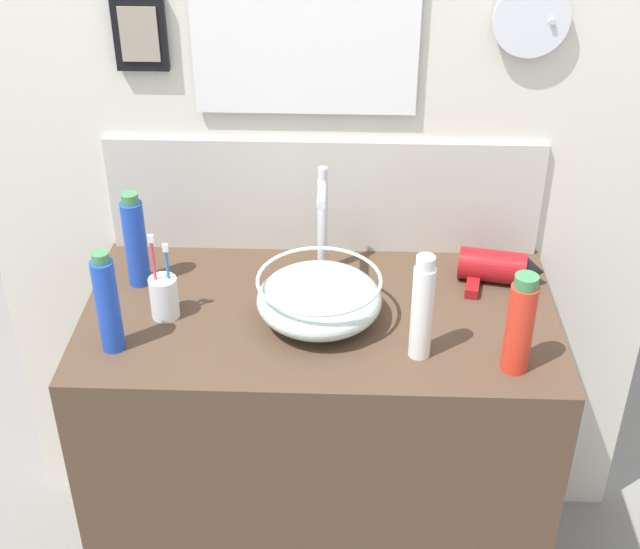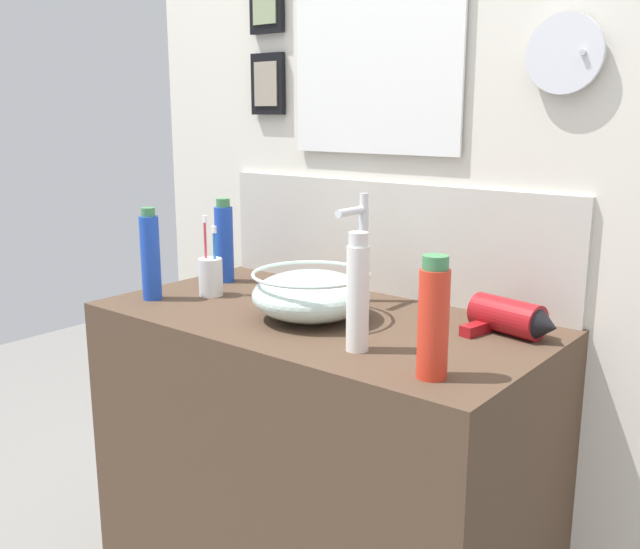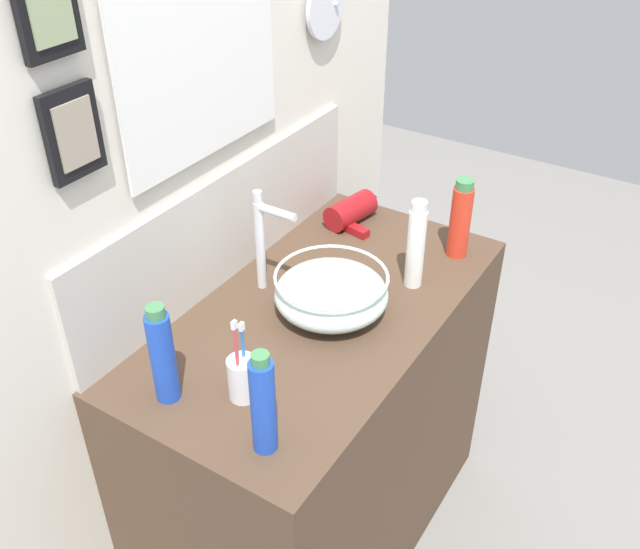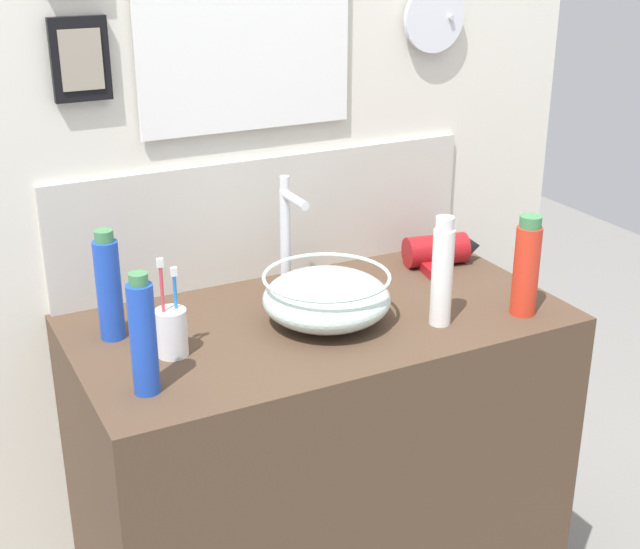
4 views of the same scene
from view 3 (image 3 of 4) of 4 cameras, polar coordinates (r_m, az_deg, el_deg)
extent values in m
plane|color=gray|center=(2.40, -0.01, -19.77)|extent=(6.00, 6.00, 0.00)
cube|color=#4C3828|center=(2.05, -0.01, -12.56)|extent=(1.07, 0.57, 0.88)
cube|color=silver|center=(1.77, -8.67, 7.72)|extent=(1.69, 0.06, 2.32)
cube|color=beige|center=(1.81, -7.41, 3.85)|extent=(1.05, 0.02, 0.29)
cube|color=white|center=(1.61, -9.60, 16.20)|extent=(0.44, 0.01, 0.35)
cube|color=white|center=(1.60, -9.41, 16.16)|extent=(0.50, 0.01, 0.41)
cylinder|color=silver|center=(1.97, 0.42, 20.60)|extent=(0.17, 0.01, 0.17)
cylinder|color=silver|center=(2.01, 0.70, 20.90)|extent=(0.01, 0.06, 0.01)
cube|color=black|center=(1.31, -21.08, 19.40)|extent=(0.12, 0.02, 0.17)
cube|color=gray|center=(1.31, -20.82, 19.38)|extent=(0.08, 0.01, 0.12)
cube|color=black|center=(1.38, -19.18, 10.64)|extent=(0.12, 0.02, 0.17)
cube|color=gray|center=(1.37, -18.93, 10.57)|extent=(0.08, 0.01, 0.12)
ellipsoid|color=silver|center=(1.71, 0.94, -1.53)|extent=(0.28, 0.28, 0.11)
torus|color=silver|center=(1.68, 0.96, -0.11)|extent=(0.28, 0.28, 0.01)
torus|color=#B2B7BC|center=(1.74, 0.92, -2.90)|extent=(0.10, 0.10, 0.01)
cylinder|color=silver|center=(1.77, -4.76, 2.33)|extent=(0.02, 0.02, 0.24)
cylinder|color=silver|center=(1.69, -3.48, 5.04)|extent=(0.02, 0.11, 0.02)
cylinder|color=silver|center=(1.70, -4.98, 6.23)|extent=(0.02, 0.02, 0.03)
cylinder|color=maroon|center=(2.09, 2.47, 5.13)|extent=(0.17, 0.11, 0.08)
cone|color=black|center=(2.15, 4.18, 6.06)|extent=(0.06, 0.07, 0.07)
cube|color=maroon|center=(2.05, 2.79, 3.62)|extent=(0.05, 0.09, 0.02)
cylinder|color=white|center=(1.50, -6.21, -8.26)|extent=(0.06, 0.06, 0.10)
cylinder|color=blue|center=(1.48, -6.09, -6.87)|extent=(0.01, 0.01, 0.16)
cube|color=white|center=(1.43, -6.31, -4.17)|extent=(0.01, 0.01, 0.02)
cylinder|color=#D83F4C|center=(1.46, -6.61, -7.18)|extent=(0.01, 0.01, 0.19)
cube|color=white|center=(1.39, -6.89, -4.03)|extent=(0.01, 0.01, 0.02)
cylinder|color=blue|center=(1.49, -12.46, -6.55)|extent=(0.05, 0.05, 0.21)
cylinder|color=#3F7F4C|center=(1.41, -13.05, -2.93)|extent=(0.04, 0.04, 0.02)
cylinder|color=red|center=(1.94, 11.14, 4.12)|extent=(0.06, 0.06, 0.20)
cylinder|color=#3F7F4C|center=(1.89, 11.52, 7.07)|extent=(0.05, 0.05, 0.03)
cylinder|color=white|center=(1.80, 7.65, 2.03)|extent=(0.05, 0.05, 0.21)
cylinder|color=silver|center=(1.73, 7.95, 5.40)|extent=(0.04, 0.04, 0.03)
cylinder|color=blue|center=(1.35, -4.56, -10.51)|extent=(0.05, 0.05, 0.21)
cylinder|color=#3F7F4C|center=(1.27, -4.81, -6.76)|extent=(0.03, 0.03, 0.02)
camera|label=1|loc=(1.53, 73.55, 15.26)|focal=50.00mm
camera|label=2|loc=(2.33, 44.43, 10.07)|focal=40.00mm
camera|label=4|loc=(0.95, 87.71, -16.68)|focal=50.00mm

